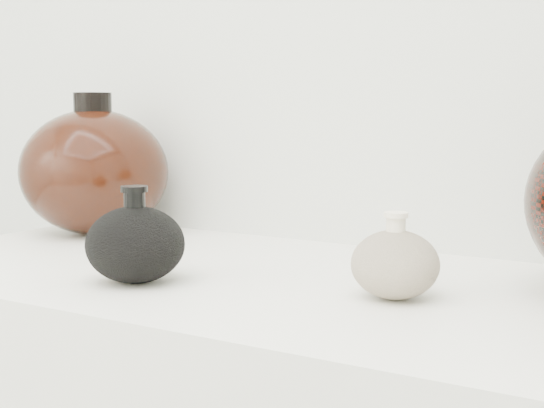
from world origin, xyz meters
The scene contains 3 objects.
black_gourd_vase centered at (-0.18, 0.84, 0.95)m, with size 0.12×0.12×0.12m.
cream_gourd_vase centered at (0.11, 0.92, 0.94)m, with size 0.10×0.10×0.10m.
left_round_pot centered at (-0.47, 1.08, 1.00)m, with size 0.32×0.32×0.23m.
Camera 1 is at (0.41, 0.16, 1.11)m, focal length 50.00 mm.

